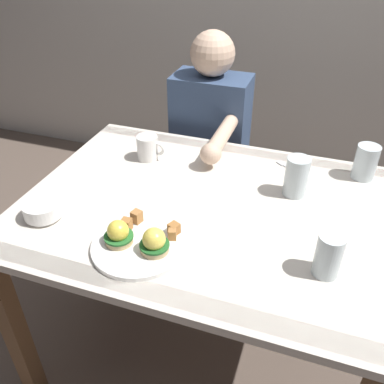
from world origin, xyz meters
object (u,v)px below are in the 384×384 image
Objects in this scene: water_glass_far at (328,257)px; diner_person at (209,141)px; water_glass_near at (296,179)px; dining_table at (205,230)px; eggs_benedict_plate at (138,241)px; coffee_mug at (148,147)px; fruit_bowl at (43,209)px; fork at (290,169)px; water_glass_extra at (365,164)px.

water_glass_far is 0.98m from diner_person.
dining_table is at bearing -148.96° from water_glass_near.
eggs_benedict_plate is 2.43× the size of coffee_mug.
fruit_bowl is (-0.34, 0.03, 0.01)m from eggs_benedict_plate.
water_glass_near is at bearing 28.16° from fruit_bowl.
coffee_mug is 0.43m from diner_person.
water_glass_far is at bearing -54.55° from diner_person.
dining_table is 0.41m from fork.
dining_table is 4.44× the size of eggs_benedict_plate.
fork is at bearing 53.87° from dining_table.
fork is 0.17m from water_glass_near.
fork is 0.53m from water_glass_far.
water_glass_far is (0.39, -0.19, 0.16)m from dining_table.
diner_person reaches higher than water_glass_extra.
water_glass_extra is at bearing 40.52° from water_glass_near.
eggs_benedict_plate is 0.67m from fork.
fruit_bowl is 1.08× the size of coffee_mug.
water_glass_far reaches higher than coffee_mug.
water_glass_near reaches higher than coffee_mug.
diner_person reaches higher than water_glass_far.
water_glass_near is 0.37m from water_glass_far.
diner_person is at bearing 125.45° from water_glass_far.
dining_table is 8.69× the size of water_glass_near.
fruit_bowl is at bearing -148.64° from water_glass_extra.
fork is at bearing 10.35° from coffee_mug.
diner_person reaches higher than fruit_bowl.
water_glass_far is at bearing -30.45° from coffee_mug.
fork is (0.53, 0.10, -0.05)m from coffee_mug.
coffee_mug is 0.88× the size of water_glass_extra.
diner_person is (0.13, 0.38, -0.14)m from coffee_mug.
fork is (0.23, 0.32, 0.11)m from dining_table.
water_glass_near is 0.64m from diner_person.
eggs_benedict_plate reaches higher than dining_table.
water_glass_extra reaches higher than eggs_benedict_plate.
water_glass_near is at bearing 110.00° from water_glass_far.
water_glass_far is at bearing -70.00° from water_glass_near.
fork is 1.03× the size of water_glass_far.
coffee_mug is 0.80m from water_glass_far.
fork is 0.11× the size of diner_person.
eggs_benedict_plate reaches higher than fork.
diner_person reaches higher than fork.
water_glass_far reaches higher than dining_table.
fruit_bowl is (-0.46, -0.23, 0.14)m from dining_table.
diner_person is (-0.56, 0.79, -0.15)m from water_glass_far.
water_glass_near is (0.57, -0.06, 0.01)m from coffee_mug.
water_glass_near reaches higher than fork.
water_glass_near reaches higher than eggs_benedict_plate.
water_glass_far is 0.11× the size of diner_person.
coffee_mug is at bearing 174.04° from water_glass_near.
fork reaches higher than dining_table.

